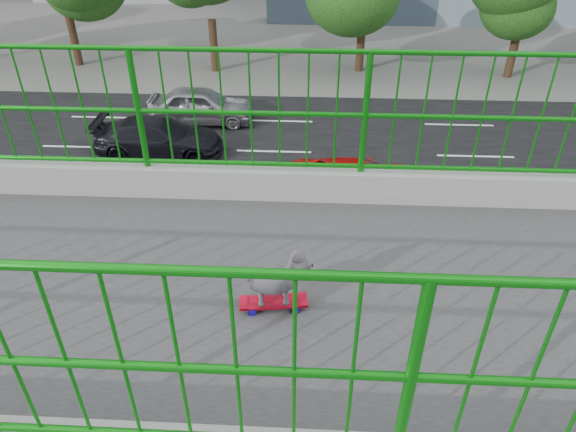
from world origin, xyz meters
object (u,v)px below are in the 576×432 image
at_px(poodle, 277,278).
at_px(car_4, 201,105).
at_px(car_2, 359,184).
at_px(car_3, 159,137).
at_px(skateboard, 273,303).

distance_m(poodle, car_4, 20.56).
height_order(car_2, car_3, same).
bearing_deg(car_4, poodle, -165.95).
bearing_deg(car_3, car_2, -112.71).
distance_m(poodle, car_3, 18.00).
relative_size(car_3, car_4, 1.08).
bearing_deg(skateboard, car_2, 164.33).
xyz_separation_m(skateboard, car_2, (-12.53, 1.85, -6.33)).
height_order(poodle, car_3, poodle).
bearing_deg(car_4, car_2, -134.28).
distance_m(car_3, car_4, 3.38).
height_order(skateboard, car_3, skateboard).
height_order(poodle, car_4, poodle).
relative_size(poodle, car_4, 0.10).
relative_size(skateboard, car_3, 0.10).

